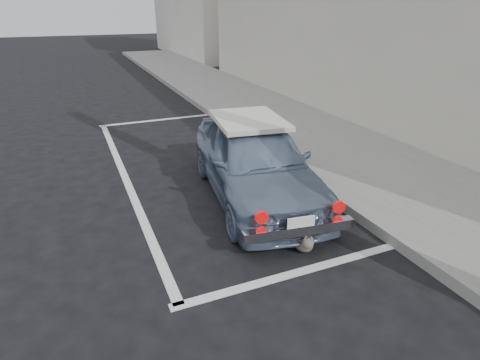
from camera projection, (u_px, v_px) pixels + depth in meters
The scene contains 7 objects.
ground at pixel (242, 258), 4.74m from camera, with size 80.00×80.00×0.00m, color black.
sidewalk at pixel (355, 159), 7.54m from camera, with size 2.80×40.00×0.15m, color slate.
pline_rear at pixel (300, 272), 4.50m from camera, with size 3.00×0.12×0.01m, color silver.
pline_front at pixel (160, 120), 10.38m from camera, with size 3.00×0.12×0.01m, color silver.
pline_side at pixel (125, 178), 6.93m from camera, with size 0.12×7.00×0.01m, color silver.
retro_coupe at pixel (255, 160), 6.02m from camera, with size 1.88×3.68×1.20m.
cat at pixel (303, 241), 4.85m from camera, with size 0.32×0.53×0.29m.
Camera 1 is at (-1.59, -3.63, 2.76)m, focal length 30.00 mm.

